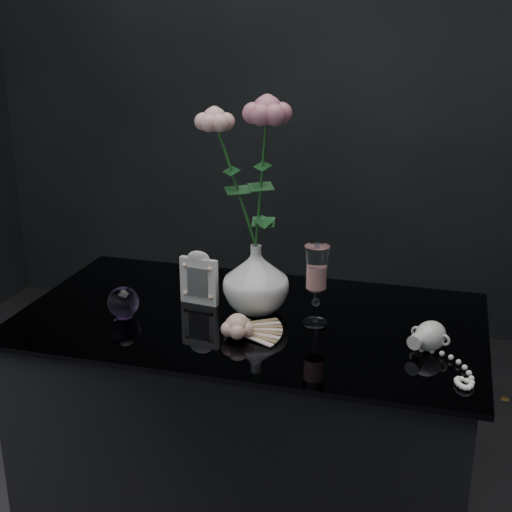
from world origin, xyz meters
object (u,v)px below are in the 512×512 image
(picture_frame, at_px, (199,277))
(pearl_jar, at_px, (430,335))
(vase, at_px, (256,279))
(loose_rose, at_px, (238,326))
(paperweight, at_px, (123,302))
(wine_glass, at_px, (316,286))

(picture_frame, relative_size, pearl_jar, 0.60)
(picture_frame, height_order, pearl_jar, picture_frame)
(vase, bearing_deg, loose_rose, -89.51)
(picture_frame, bearing_deg, paperweight, -132.14)
(picture_frame, bearing_deg, loose_rose, -40.04)
(wine_glass, xyz_separation_m, picture_frame, (-0.29, 0.04, -0.03))
(loose_rose, bearing_deg, picture_frame, 135.57)
(wine_glass, distance_m, paperweight, 0.44)
(vase, height_order, wine_glass, wine_glass)
(wine_glass, bearing_deg, vase, 166.53)
(vase, relative_size, wine_glass, 0.87)
(vase, xyz_separation_m, pearl_jar, (0.40, -0.09, -0.05))
(vase, bearing_deg, pearl_jar, -13.00)
(vase, xyz_separation_m, picture_frame, (-0.14, 0.00, -0.01))
(paperweight, xyz_separation_m, loose_rose, (0.28, -0.03, -0.01))
(picture_frame, distance_m, paperweight, 0.19)
(pearl_jar, bearing_deg, paperweight, -155.17)
(paperweight, relative_size, loose_rose, 0.46)
(vase, bearing_deg, wine_glass, -13.47)
(paperweight, height_order, pearl_jar, paperweight)
(wine_glass, relative_size, picture_frame, 1.38)
(vase, relative_size, pearl_jar, 0.72)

